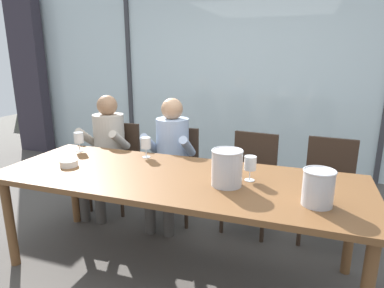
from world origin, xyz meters
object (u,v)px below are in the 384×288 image
Objects in this scene: chair_right_of_center at (329,181)px; tasting_bowl at (69,163)px; person_pale_blue_shirt at (170,152)px; chair_near_curtain at (118,158)px; dining_table at (176,185)px; chair_left_of_center at (176,165)px; wine_glass_by_left_taster at (250,164)px; chair_center at (252,173)px; ice_bucket_secondary at (227,167)px; wine_glass_center_pour at (79,138)px; person_beige_jumper at (106,146)px; wine_glass_near_bucket at (146,144)px; ice_bucket_primary at (318,187)px.

chair_right_of_center is 2.21m from tasting_bowl.
chair_right_of_center is at bearing 3.27° from person_pale_blue_shirt.
person_pale_blue_shirt is at bearing -13.25° from chair_near_curtain.
dining_table is 2.97× the size of chair_left_of_center.
chair_near_curtain is 1.02m from tasting_bowl.
person_pale_blue_shirt reaches higher than wine_glass_by_left_taster.
chair_center is 3.65× the size of ice_bucket_secondary.
tasting_bowl is (-0.87, -0.08, 0.09)m from dining_table.
ice_bucket_secondary reaches higher than wine_glass_center_pour.
dining_table is 15.28× the size of wine_glass_by_left_taster.
chair_left_of_center is 5.14× the size of wine_glass_by_left_taster.
wine_glass_near_bucket is at bearing -33.98° from person_beige_jumper.
wine_glass_by_left_taster is (0.87, -0.78, 0.35)m from chair_left_of_center.
chair_near_curtain is at bearing 173.70° from chair_left_of_center.
wine_glass_by_left_taster reaches higher than chair_near_curtain.
ice_bucket_secondary is 1.41× the size of wine_glass_by_left_taster.
dining_table is at bearing 169.53° from ice_bucket_primary.
ice_bucket_primary is (-0.14, -1.09, 0.35)m from chair_right_of_center.
chair_left_of_center is at bearing 38.34° from wine_glass_center_pour.
wine_glass_near_bucket is at bearing -100.30° from chair_left_of_center.
wine_glass_by_left_taster reaches higher than tasting_bowl.
dining_table is 2.97× the size of chair_right_of_center.
ice_bucket_primary is 0.58m from ice_bucket_secondary.
chair_right_of_center is at bearing 26.78° from tasting_bowl.
wine_glass_near_bucket is at bearing -99.84° from person_pale_blue_shirt.
ice_bucket_primary is (1.31, -1.05, 0.35)m from chair_left_of_center.
chair_center is 5.14× the size of wine_glass_by_left_taster.
tasting_bowl is at bearing -63.21° from wine_glass_center_pour.
chair_center is 5.14× the size of wine_glass_center_pour.
person_pale_blue_shirt is at bearing -98.13° from chair_left_of_center.
chair_near_curtain is at bearing 87.73° from wine_glass_center_pour.
person_pale_blue_shirt is at bearing -162.59° from chair_center.
wine_glass_by_left_taster is at bearing 46.66° from ice_bucket_secondary.
chair_near_curtain is at bearing 138.84° from wine_glass_near_bucket.
ice_bucket_primary is (0.54, -1.08, 0.35)m from chair_center.
chair_center is at bearing 37.32° from tasting_bowl.
ice_bucket_primary reaches higher than chair_near_curtain.
person_pale_blue_shirt is 6.98× the size of wine_glass_by_left_taster.
chair_center is at bearing 2.89° from person_beige_jumper.
chair_left_of_center is 1.22m from wine_glass_by_left_taster.
person_beige_jumper is at bearing 157.61° from wine_glass_by_left_taster.
chair_center is at bearing -0.83° from chair_near_curtain.
chair_left_of_center is 4.18× the size of ice_bucket_primary.
dining_table is 0.88m from tasting_bowl.
chair_near_curtain is 4.18× the size of ice_bucket_primary.
ice_bucket_secondary is at bearing -31.45° from person_beige_jumper.
wine_glass_by_left_taster is at bearing -120.04° from chair_right_of_center.
person_beige_jumper reaches higher than wine_glass_near_bucket.
chair_left_of_center is at bearing 112.26° from dining_table.
wine_glass_near_bucket reaches higher than chair_near_curtain.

